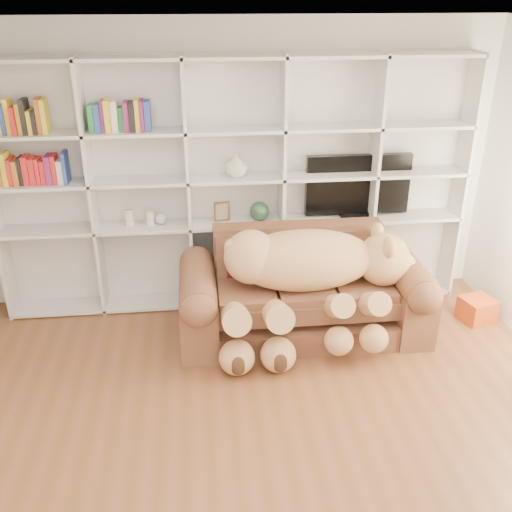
{
  "coord_description": "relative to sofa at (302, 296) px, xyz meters",
  "views": [
    {
      "loc": [
        -0.37,
        -2.81,
        2.89
      ],
      "look_at": [
        0.12,
        1.63,
        0.8
      ],
      "focal_mm": 40.0,
      "sensor_mm": 36.0,
      "label": 1
    }
  ],
  "objects": [
    {
      "name": "figurine_tall",
      "position": [
        -1.56,
        0.63,
        0.59
      ],
      "size": [
        0.09,
        0.09,
        0.16
      ],
      "primitive_type": "cylinder",
      "rotation": [
        0.0,
        0.0,
        0.19
      ],
      "color": "silver",
      "rests_on": "bookshelf"
    },
    {
      "name": "figurine_short",
      "position": [
        -1.36,
        0.63,
        0.58
      ],
      "size": [
        0.09,
        0.09,
        0.13
      ],
      "primitive_type": "cylinder",
      "rotation": [
        0.0,
        0.0,
        -0.15
      ],
      "color": "silver",
      "rests_on": "bookshelf"
    },
    {
      "name": "bookshelf",
      "position": [
        -0.79,
        0.69,
        0.95
      ],
      "size": [
        4.43,
        0.35,
        2.4
      ],
      "color": "silver",
      "rests_on": "floor"
    },
    {
      "name": "teddy_bear",
      "position": [
        0.0,
        -0.19,
        0.31
      ],
      "size": [
        1.81,
        0.95,
        1.05
      ],
      "rotation": [
        0.0,
        0.0,
        0.12
      ],
      "color": "tan",
      "rests_on": "sofa"
    },
    {
      "name": "floor",
      "position": [
        -0.55,
        -1.67,
        -0.35
      ],
      "size": [
        5.0,
        5.0,
        0.0
      ],
      "primitive_type": "plane",
      "color": "brown",
      "rests_on": "ground"
    },
    {
      "name": "ceiling",
      "position": [
        -0.55,
        -1.67,
        2.35
      ],
      "size": [
        5.0,
        5.0,
        0.0
      ],
      "primitive_type": "plane",
      "rotation": [
        3.14,
        0.0,
        0.0
      ],
      "color": "white",
      "rests_on": "wall_back"
    },
    {
      "name": "throw_pillow",
      "position": [
        -0.47,
        0.16,
        0.31
      ],
      "size": [
        0.42,
        0.29,
        0.4
      ],
      "primitive_type": "cube",
      "rotation": [
        -0.24,
        0.0,
        -0.23
      ],
      "color": "#550E19",
      "rests_on": "sofa"
    },
    {
      "name": "sofa",
      "position": [
        0.0,
        0.0,
        0.0
      ],
      "size": [
        2.21,
        0.96,
        0.93
      ],
      "color": "brown",
      "rests_on": "floor"
    },
    {
      "name": "gift_box",
      "position": [
        1.7,
        -0.02,
        -0.24
      ],
      "size": [
        0.35,
        0.34,
        0.23
      ],
      "primitive_type": "cube",
      "rotation": [
        0.0,
        0.0,
        0.26
      ],
      "color": "#C14819",
      "rests_on": "floor"
    },
    {
      "name": "wall_back",
      "position": [
        -0.55,
        0.83,
        1.0
      ],
      "size": [
        5.0,
        0.02,
        2.7
      ],
      "primitive_type": "cube",
      "color": "white",
      "rests_on": "floor"
    },
    {
      "name": "tv",
      "position": [
        0.64,
        0.68,
        0.81
      ],
      "size": [
        1.03,
        0.18,
        0.61
      ],
      "color": "black",
      "rests_on": "bookshelf"
    },
    {
      "name": "green_vase",
      "position": [
        -0.32,
        0.63,
        0.61
      ],
      "size": [
        0.19,
        0.19,
        0.19
      ],
      "primitive_type": "sphere",
      "color": "#295035",
      "rests_on": "bookshelf"
    },
    {
      "name": "picture_frame",
      "position": [
        -0.69,
        0.63,
        0.62
      ],
      "size": [
        0.15,
        0.05,
        0.19
      ],
      "primitive_type": "cube",
      "rotation": [
        0.0,
        0.0,
        0.15
      ],
      "color": "brown",
      "rests_on": "bookshelf"
    },
    {
      "name": "snow_globe",
      "position": [
        -1.27,
        0.63,
        0.57
      ],
      "size": [
        0.11,
        0.11,
        0.11
      ],
      "primitive_type": "sphere",
      "color": "silver",
      "rests_on": "bookshelf"
    },
    {
      "name": "shelf_vase",
      "position": [
        -0.54,
        0.63,
        1.07
      ],
      "size": [
        0.23,
        0.23,
        0.22
      ],
      "primitive_type": "imported",
      "rotation": [
        0.0,
        0.0,
        0.14
      ],
      "color": "beige",
      "rests_on": "bookshelf"
    }
  ]
}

